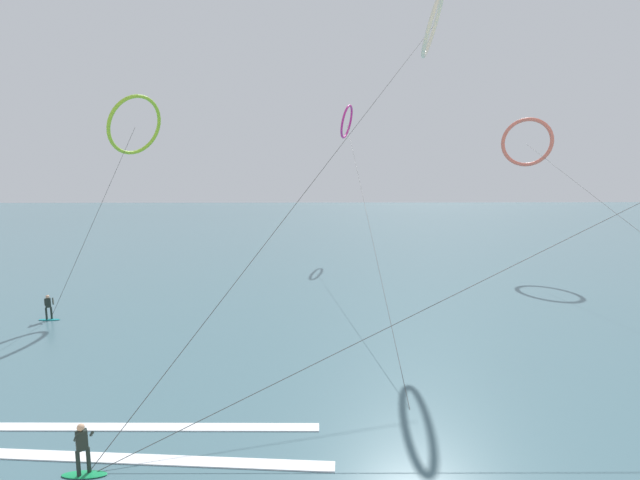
{
  "coord_description": "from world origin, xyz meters",
  "views": [
    {
      "loc": [
        -0.64,
        -6.14,
        8.98
      ],
      "look_at": [
        0.0,
        19.25,
        5.62
      ],
      "focal_mm": 23.59,
      "sensor_mm": 36.0,
      "label": 1
    }
  ],
  "objects_px": {
    "surfer_teal": "(49,309)",
    "kite_ivory": "(432,25)",
    "kite_coral": "(527,142)",
    "surfer_emerald": "(83,453)",
    "kite_magenta": "(347,122)",
    "kite_lime": "(135,125)"
  },
  "relations": [
    {
      "from": "kite_magenta",
      "to": "kite_ivory",
      "type": "height_order",
      "value": "kite_ivory"
    },
    {
      "from": "kite_ivory",
      "to": "kite_magenta",
      "type": "bearing_deg",
      "value": -154.6
    },
    {
      "from": "surfer_teal",
      "to": "kite_coral",
      "type": "relative_size",
      "value": 0.05
    },
    {
      "from": "surfer_emerald",
      "to": "kite_magenta",
      "type": "xyz_separation_m",
      "value": [
        11.85,
        43.85,
        16.23
      ]
    },
    {
      "from": "surfer_teal",
      "to": "kite_magenta",
      "type": "height_order",
      "value": "kite_magenta"
    },
    {
      "from": "surfer_emerald",
      "to": "surfer_teal",
      "type": "bearing_deg",
      "value": 88.97
    },
    {
      "from": "surfer_teal",
      "to": "kite_magenta",
      "type": "relative_size",
      "value": 0.04
    },
    {
      "from": "kite_coral",
      "to": "kite_ivory",
      "type": "relative_size",
      "value": 1.52
    },
    {
      "from": "surfer_teal",
      "to": "kite_ivory",
      "type": "xyz_separation_m",
      "value": [
        26.29,
        4.97,
        19.74
      ]
    },
    {
      "from": "kite_lime",
      "to": "kite_magenta",
      "type": "bearing_deg",
      "value": 168.2
    },
    {
      "from": "kite_coral",
      "to": "kite_ivory",
      "type": "height_order",
      "value": "kite_ivory"
    },
    {
      "from": "kite_magenta",
      "to": "kite_ivory",
      "type": "xyz_separation_m",
      "value": [
        4.16,
        -23.64,
        3.51
      ]
    },
    {
      "from": "surfer_emerald",
      "to": "surfer_teal",
      "type": "relative_size",
      "value": 1.0
    },
    {
      "from": "surfer_emerald",
      "to": "kite_ivory",
      "type": "xyz_separation_m",
      "value": [
        16.01,
        20.2,
        19.74
      ]
    },
    {
      "from": "surfer_emerald",
      "to": "kite_lime",
      "type": "bearing_deg",
      "value": 71.69
    },
    {
      "from": "kite_ivory",
      "to": "kite_lime",
      "type": "bearing_deg",
      "value": -77.92
    },
    {
      "from": "kite_lime",
      "to": "kite_coral",
      "type": "bearing_deg",
      "value": 134.35
    },
    {
      "from": "surfer_emerald",
      "to": "kite_magenta",
      "type": "distance_m",
      "value": 48.23
    },
    {
      "from": "kite_lime",
      "to": "kite_ivory",
      "type": "distance_m",
      "value": 23.59
    },
    {
      "from": "surfer_teal",
      "to": "kite_lime",
      "type": "height_order",
      "value": "kite_lime"
    },
    {
      "from": "surfer_teal",
      "to": "kite_ivory",
      "type": "bearing_deg",
      "value": 157.83
    },
    {
      "from": "surfer_teal",
      "to": "kite_ivory",
      "type": "distance_m",
      "value": 33.25
    }
  ]
}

